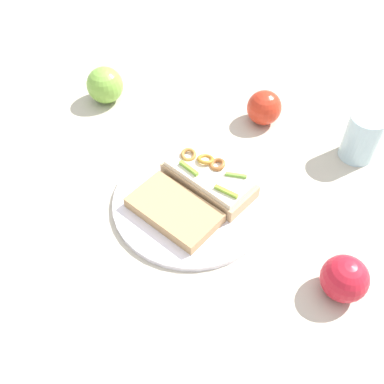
{
  "coord_description": "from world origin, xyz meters",
  "views": [
    {
      "loc": [
        -0.25,
        0.43,
        0.61
      ],
      "look_at": [
        0.0,
        0.0,
        0.03
      ],
      "focal_mm": 40.48,
      "sensor_mm": 36.0,
      "label": 1
    }
  ],
  "objects_px": {
    "apple_1": "(105,85)",
    "apple_2": "(264,108)",
    "apple_0": "(345,279)",
    "sandwich": "(209,178)",
    "plate": "(192,201)",
    "bread_slice_side": "(174,210)",
    "drinking_glass": "(362,137)"
  },
  "relations": [
    {
      "from": "apple_0",
      "to": "apple_2",
      "type": "relative_size",
      "value": 0.99
    },
    {
      "from": "plate",
      "to": "apple_0",
      "type": "distance_m",
      "value": 0.29
    },
    {
      "from": "apple_2",
      "to": "drinking_glass",
      "type": "xyz_separation_m",
      "value": [
        -0.21,
        0.0,
        0.01
      ]
    },
    {
      "from": "sandwich",
      "to": "bread_slice_side",
      "type": "relative_size",
      "value": 1.18
    },
    {
      "from": "bread_slice_side",
      "to": "apple_0",
      "type": "xyz_separation_m",
      "value": [
        -0.3,
        -0.0,
        0.02
      ]
    },
    {
      "from": "apple_0",
      "to": "drinking_glass",
      "type": "height_order",
      "value": "drinking_glass"
    },
    {
      "from": "bread_slice_side",
      "to": "plate",
      "type": "bearing_deg",
      "value": 88.16
    },
    {
      "from": "apple_1",
      "to": "apple_2",
      "type": "xyz_separation_m",
      "value": [
        -0.34,
        -0.11,
        -0.0
      ]
    },
    {
      "from": "sandwich",
      "to": "drinking_glass",
      "type": "height_order",
      "value": "drinking_glass"
    },
    {
      "from": "sandwich",
      "to": "drinking_glass",
      "type": "xyz_separation_m",
      "value": [
        -0.21,
        -0.22,
        0.02
      ]
    },
    {
      "from": "apple_1",
      "to": "plate",
      "type": "bearing_deg",
      "value": 152.04
    },
    {
      "from": "plate",
      "to": "bread_slice_side",
      "type": "distance_m",
      "value": 0.05
    },
    {
      "from": "apple_1",
      "to": "apple_0",
      "type": "bearing_deg",
      "value": 160.93
    },
    {
      "from": "plate",
      "to": "apple_2",
      "type": "distance_m",
      "value": 0.28
    },
    {
      "from": "drinking_glass",
      "to": "bread_slice_side",
      "type": "bearing_deg",
      "value": 53.22
    },
    {
      "from": "plate",
      "to": "apple_0",
      "type": "xyz_separation_m",
      "value": [
        -0.29,
        0.04,
        0.03
      ]
    },
    {
      "from": "drinking_glass",
      "to": "sandwich",
      "type": "bearing_deg",
      "value": 46.22
    },
    {
      "from": "bread_slice_side",
      "to": "apple_1",
      "type": "height_order",
      "value": "apple_1"
    },
    {
      "from": "bread_slice_side",
      "to": "apple_2",
      "type": "height_order",
      "value": "apple_2"
    },
    {
      "from": "apple_0",
      "to": "apple_1",
      "type": "xyz_separation_m",
      "value": [
        0.6,
        -0.21,
        0.0
      ]
    },
    {
      "from": "sandwich",
      "to": "plate",
      "type": "bearing_deg",
      "value": -89.09
    },
    {
      "from": "apple_0",
      "to": "apple_2",
      "type": "xyz_separation_m",
      "value": [
        0.27,
        -0.31,
        0.0
      ]
    },
    {
      "from": "bread_slice_side",
      "to": "apple_1",
      "type": "relative_size",
      "value": 1.96
    },
    {
      "from": "plate",
      "to": "bread_slice_side",
      "type": "height_order",
      "value": "bread_slice_side"
    },
    {
      "from": "apple_0",
      "to": "apple_2",
      "type": "distance_m",
      "value": 0.41
    },
    {
      "from": "plate",
      "to": "apple_1",
      "type": "relative_size",
      "value": 3.57
    },
    {
      "from": "bread_slice_side",
      "to": "drinking_glass",
      "type": "relative_size",
      "value": 1.63
    },
    {
      "from": "sandwich",
      "to": "apple_0",
      "type": "height_order",
      "value": "apple_0"
    },
    {
      "from": "plate",
      "to": "drinking_glass",
      "type": "relative_size",
      "value": 2.97
    },
    {
      "from": "apple_1",
      "to": "drinking_glass",
      "type": "height_order",
      "value": "drinking_glass"
    },
    {
      "from": "sandwich",
      "to": "apple_1",
      "type": "xyz_separation_m",
      "value": [
        0.33,
        -0.12,
        0.01
      ]
    },
    {
      "from": "plate",
      "to": "apple_2",
      "type": "xyz_separation_m",
      "value": [
        -0.02,
        -0.27,
        0.03
      ]
    }
  ]
}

